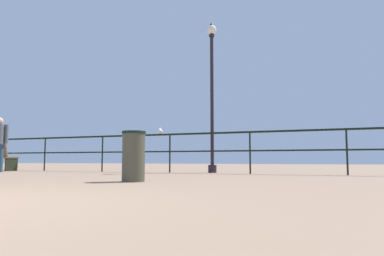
# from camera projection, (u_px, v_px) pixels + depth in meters

# --- Properties ---
(pier_railing) EXTENTS (21.05, 0.05, 1.12)m
(pier_railing) POSITION_uv_depth(u_px,v_px,m) (208.00, 143.00, 9.63)
(pier_railing) COLOR black
(pier_railing) RESTS_ON ground_plane
(lamppost_center) EXTENTS (0.29, 0.29, 4.41)m
(lamppost_center) POSITION_uv_depth(u_px,v_px,m) (212.00, 86.00, 10.09)
(lamppost_center) COLOR black
(lamppost_center) RESTS_ON ground_plane
(seagull_on_rail) EXTENTS (0.26, 0.35, 0.18)m
(seagull_on_rail) POSITION_uv_depth(u_px,v_px,m) (160.00, 131.00, 10.23)
(seagull_on_rail) COLOR silver
(seagull_on_rail) RESTS_ON pier_railing
(trash_bin) EXTENTS (0.40, 0.40, 0.84)m
(trash_bin) POSITION_uv_depth(u_px,v_px,m) (134.00, 156.00, 5.83)
(trash_bin) COLOR #42402F
(trash_bin) RESTS_ON ground_plane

